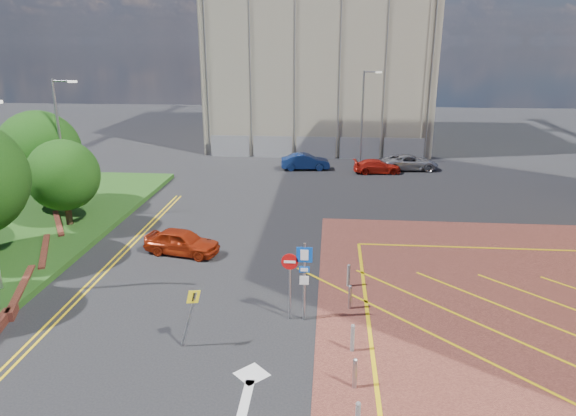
# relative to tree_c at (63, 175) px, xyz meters

# --- Properties ---
(ground) EXTENTS (140.00, 140.00, 0.00)m
(ground) POSITION_rel_tree_c_xyz_m (13.50, -10.00, -3.19)
(ground) COLOR black
(ground) RESTS_ON ground
(retaining_wall) EXTENTS (6.06, 20.33, 0.40)m
(retaining_wall) POSITION_rel_tree_c_xyz_m (1.70, -8.00, -2.99)
(retaining_wall) COLOR brown
(retaining_wall) RESTS_ON ground
(tree_c) EXTENTS (4.00, 4.00, 4.90)m
(tree_c) POSITION_rel_tree_c_xyz_m (0.00, 0.00, 0.00)
(tree_c) COLOR #3D2B1C
(tree_c) RESTS_ON grass_bed
(tree_d) EXTENTS (5.00, 5.00, 6.08)m
(tree_d) POSITION_rel_tree_c_xyz_m (-3.00, 3.00, 0.68)
(tree_d) COLOR #3D2B1C
(tree_d) RESTS_ON grass_bed
(lamp_left_far) EXTENTS (1.53, 0.16, 8.00)m
(lamp_left_far) POSITION_rel_tree_c_xyz_m (-0.92, 2.00, 1.47)
(lamp_left_far) COLOR #9EA0A8
(lamp_left_far) RESTS_ON grass_bed
(lamp_back) EXTENTS (1.53, 0.16, 8.00)m
(lamp_back) POSITION_rel_tree_c_xyz_m (17.58, 18.00, 1.17)
(lamp_back) COLOR #9EA0A8
(lamp_back) RESTS_ON ground
(sign_cluster) EXTENTS (1.17, 0.12, 3.20)m
(sign_cluster) POSITION_rel_tree_c_xyz_m (13.80, -9.02, -1.24)
(sign_cluster) COLOR #9EA0A8
(sign_cluster) RESTS_ON ground
(warning_sign) EXTENTS (0.78, 0.42, 2.25)m
(warning_sign) POSITION_rel_tree_c_xyz_m (10.18, -11.22, -1.76)
(warning_sign) COLOR #9EA0A8
(warning_sign) RESTS_ON ground
(bollard_row) EXTENTS (0.14, 11.14, 0.90)m
(bollard_row) POSITION_rel_tree_c_xyz_m (15.80, -11.67, -2.72)
(bollard_row) COLOR #9EA0A8
(bollard_row) RESTS_ON forecourt
(construction_building) EXTENTS (21.20, 19.20, 22.00)m
(construction_building) POSITION_rel_tree_c_xyz_m (13.50, 30.00, 7.81)
(construction_building) COLOR #A09982
(construction_building) RESTS_ON ground
(construction_fence) EXTENTS (21.60, 0.06, 2.00)m
(construction_fence) POSITION_rel_tree_c_xyz_m (14.50, 20.00, -2.19)
(construction_fence) COLOR gray
(construction_fence) RESTS_ON ground
(car_red_left) EXTENTS (4.07, 2.31, 1.30)m
(car_red_left) POSITION_rel_tree_c_xyz_m (7.48, -3.01, -2.54)
(car_red_left) COLOR #9C260D
(car_red_left) RESTS_ON ground
(car_blue_back) EXTENTS (4.18, 1.85, 1.33)m
(car_blue_back) POSITION_rel_tree_c_xyz_m (12.77, 15.54, -2.53)
(car_blue_back) COLOR navy
(car_blue_back) RESTS_ON ground
(car_red_back) EXTENTS (3.99, 1.94, 1.12)m
(car_red_back) POSITION_rel_tree_c_xyz_m (18.71, 14.80, -2.63)
(car_red_back) COLOR red
(car_red_back) RESTS_ON ground
(car_silver_back) EXTENTS (4.83, 2.63, 1.28)m
(car_silver_back) POSITION_rel_tree_c_xyz_m (21.54, 16.19, -2.55)
(car_silver_back) COLOR #99999F
(car_silver_back) RESTS_ON ground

